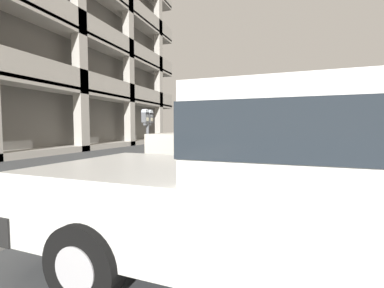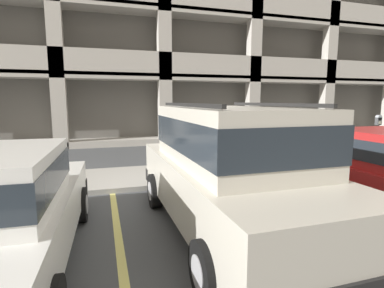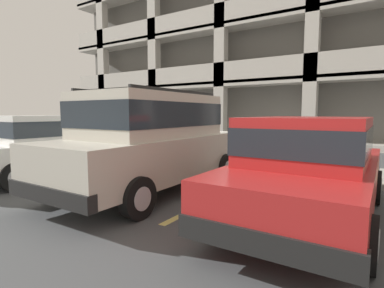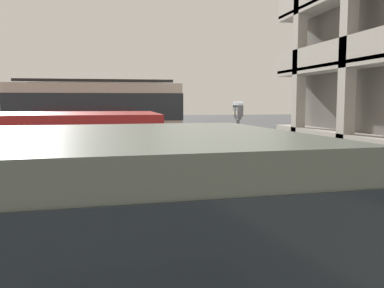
{
  "view_description": "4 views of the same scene",
  "coord_description": "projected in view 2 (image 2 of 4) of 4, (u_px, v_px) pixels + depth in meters",
  "views": [
    {
      "loc": [
        -5.14,
        -2.46,
        1.25
      ],
      "look_at": [
        0.48,
        -0.54,
        0.87
      ],
      "focal_mm": 24.0,
      "sensor_mm": 36.0,
      "label": 1
    },
    {
      "loc": [
        -1.7,
        -6.5,
        2.07
      ],
      "look_at": [
        0.13,
        -0.46,
        1.15
      ],
      "focal_mm": 28.0,
      "sensor_mm": 36.0,
      "label": 2
    },
    {
      "loc": [
        4.14,
        -7.03,
        1.6
      ],
      "look_at": [
        0.14,
        -0.85,
        0.84
      ],
      "focal_mm": 28.0,
      "sensor_mm": 36.0,
      "label": 3
    },
    {
      "loc": [
        8.2,
        -2.14,
        1.68
      ],
      "look_at": [
        -0.05,
        -0.57,
        0.82
      ],
      "focal_mm": 40.0,
      "sensor_mm": 36.0,
      "label": 4
    }
  ],
  "objects": [
    {
      "name": "parking_garage",
      "position": [
        147.0,
        35.0,
        18.34
      ],
      "size": [
        32.0,
        10.0,
        13.25
      ],
      "color": "#64625C",
      "rests_on": "ground_plane"
    },
    {
      "name": "silver_suv",
      "position": [
        230.0,
        165.0,
        4.59
      ],
      "size": [
        2.05,
        4.8,
        2.03
      ],
      "rotation": [
        0.0,
        0.0,
        0.01
      ],
      "color": "beige",
      "rests_on": "ground_plane"
    },
    {
      "name": "ground_plane",
      "position": [
        181.0,
        193.0,
        6.95
      ],
      "size": [
        80.0,
        80.0,
        0.1
      ],
      "color": "#444749"
    },
    {
      "name": "parking_stall_lines",
      "position": [
        271.0,
        204.0,
        6.06
      ],
      "size": [
        12.35,
        4.8,
        0.01
      ],
      "color": "#DBD16B",
      "rests_on": "ground_plane"
    },
    {
      "name": "sidewalk",
      "position": [
        169.0,
        175.0,
        8.17
      ],
      "size": [
        40.0,
        2.2,
        0.12
      ],
      "color": "#9E9B93",
      "rests_on": "ground_plane"
    },
    {
      "name": "parking_meter_near",
      "position": [
        177.0,
        135.0,
        7.09
      ],
      "size": [
        0.35,
        0.12,
        1.54
      ],
      "color": "#595B60",
      "rests_on": "sidewalk"
    },
    {
      "name": "fire_hydrant",
      "position": [
        330.0,
        155.0,
        8.86
      ],
      "size": [
        0.3,
        0.3,
        0.7
      ],
      "color": "gold",
      "rests_on": "sidewalk"
    },
    {
      "name": "parking_meter_far",
      "position": [
        377.0,
        133.0,
        8.85
      ],
      "size": [
        0.15,
        0.12,
        1.53
      ],
      "color": "#595B60",
      "rests_on": "sidewalk"
    }
  ]
}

